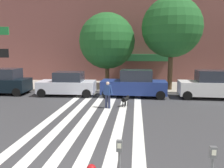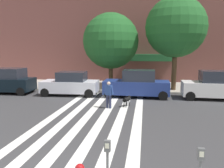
{
  "view_description": "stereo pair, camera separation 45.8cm",
  "coord_description": "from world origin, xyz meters",
  "px_view_note": "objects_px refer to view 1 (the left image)",
  "views": [
    {
      "loc": [
        2.36,
        -5.42,
        3.52
      ],
      "look_at": [
        1.09,
        6.44,
        1.73
      ],
      "focal_mm": 36.41,
      "sensor_mm": 36.0,
      "label": 1
    },
    {
      "loc": [
        2.81,
        -5.37,
        3.52
      ],
      "look_at": [
        1.09,
        6.44,
        1.73
      ],
      "focal_mm": 36.41,
      "sensor_mm": 36.0,
      "label": 2
    }
  ],
  "objects_px": {
    "parked_car_near_curb": "(2,82)",
    "parked_car_fourth_in_line": "(210,85)",
    "dog_on_leash": "(126,99)",
    "street_tree_nearest": "(107,41)",
    "parking_meter_second_along": "(119,160)",
    "parked_car_third_in_line": "(134,84)",
    "street_tree_middle": "(172,28)",
    "parking_meter_curbside": "(212,168)",
    "parked_car_behind_first": "(67,84)",
    "pedestrian_dog_walker": "(108,93)"
  },
  "relations": [
    {
      "from": "parked_car_near_curb",
      "to": "parked_car_fourth_in_line",
      "type": "distance_m",
      "value": 16.11
    },
    {
      "from": "parked_car_near_curb",
      "to": "dog_on_leash",
      "type": "distance_m",
      "value": 10.58
    },
    {
      "from": "parked_car_near_curb",
      "to": "street_tree_nearest",
      "type": "xyz_separation_m",
      "value": [
        8.13,
        3.37,
        3.31
      ]
    },
    {
      "from": "parked_car_fourth_in_line",
      "to": "parking_meter_second_along",
      "type": "bearing_deg",
      "value": -115.11
    },
    {
      "from": "parked_car_third_in_line",
      "to": "street_tree_nearest",
      "type": "relative_size",
      "value": 0.74
    },
    {
      "from": "parked_car_third_in_line",
      "to": "dog_on_leash",
      "type": "bearing_deg",
      "value": -99.44
    },
    {
      "from": "parked_car_third_in_line",
      "to": "parked_car_fourth_in_line",
      "type": "xyz_separation_m",
      "value": [
        5.49,
        -0.0,
        0.01
      ]
    },
    {
      "from": "street_tree_middle",
      "to": "street_tree_nearest",
      "type": "bearing_deg",
      "value": 173.89
    },
    {
      "from": "street_tree_middle",
      "to": "parking_meter_curbside",
      "type": "bearing_deg",
      "value": -94.72
    },
    {
      "from": "parking_meter_second_along",
      "to": "street_tree_nearest",
      "type": "height_order",
      "value": "street_tree_nearest"
    },
    {
      "from": "parking_meter_curbside",
      "to": "parked_car_third_in_line",
      "type": "height_order",
      "value": "parked_car_third_in_line"
    },
    {
      "from": "parked_car_near_curb",
      "to": "street_tree_nearest",
      "type": "bearing_deg",
      "value": 22.53
    },
    {
      "from": "parked_car_behind_first",
      "to": "pedestrian_dog_walker",
      "type": "height_order",
      "value": "parked_car_behind_first"
    },
    {
      "from": "parked_car_fourth_in_line",
      "to": "parked_car_near_curb",
      "type": "bearing_deg",
      "value": 179.99
    },
    {
      "from": "parked_car_near_curb",
      "to": "parked_car_behind_first",
      "type": "height_order",
      "value": "parked_car_near_curb"
    },
    {
      "from": "parking_meter_second_along",
      "to": "dog_on_leash",
      "type": "height_order",
      "value": "parking_meter_second_along"
    },
    {
      "from": "parked_car_behind_first",
      "to": "parked_car_fourth_in_line",
      "type": "xyz_separation_m",
      "value": [
        10.67,
        -0.0,
        0.09
      ]
    },
    {
      "from": "parked_car_behind_first",
      "to": "parked_car_third_in_line",
      "type": "xyz_separation_m",
      "value": [
        5.19,
        -0.0,
        0.08
      ]
    },
    {
      "from": "parked_car_fourth_in_line",
      "to": "street_tree_middle",
      "type": "xyz_separation_m",
      "value": [
        -2.46,
        2.79,
        4.41
      ]
    },
    {
      "from": "street_tree_nearest",
      "to": "parked_car_near_curb",
      "type": "bearing_deg",
      "value": -157.47
    },
    {
      "from": "parked_car_near_curb",
      "to": "parked_car_behind_first",
      "type": "xyz_separation_m",
      "value": [
        5.44,
        -0.0,
        -0.12
      ]
    },
    {
      "from": "parking_meter_curbside",
      "to": "dog_on_leash",
      "type": "bearing_deg",
      "value": 103.77
    },
    {
      "from": "parking_meter_second_along",
      "to": "pedestrian_dog_walker",
      "type": "bearing_deg",
      "value": 98.95
    },
    {
      "from": "street_tree_middle",
      "to": "parked_car_behind_first",
      "type": "bearing_deg",
      "value": -161.27
    },
    {
      "from": "parked_car_fourth_in_line",
      "to": "street_tree_nearest",
      "type": "bearing_deg",
      "value": 157.06
    },
    {
      "from": "parking_meter_second_along",
      "to": "parked_car_near_curb",
      "type": "height_order",
      "value": "parked_car_near_curb"
    },
    {
      "from": "parked_car_behind_first",
      "to": "street_tree_middle",
      "type": "distance_m",
      "value": 9.77
    },
    {
      "from": "dog_on_leash",
      "to": "parking_meter_curbside",
      "type": "bearing_deg",
      "value": -76.23
    },
    {
      "from": "parking_meter_second_along",
      "to": "pedestrian_dog_walker",
      "type": "xyz_separation_m",
      "value": [
        -1.35,
        8.57,
        -0.1
      ]
    },
    {
      "from": "pedestrian_dog_walker",
      "to": "parked_car_near_curb",
      "type": "bearing_deg",
      "value": 158.26
    },
    {
      "from": "pedestrian_dog_walker",
      "to": "dog_on_leash",
      "type": "distance_m",
      "value": 1.31
    },
    {
      "from": "parked_car_fourth_in_line",
      "to": "street_tree_nearest",
      "type": "height_order",
      "value": "street_tree_nearest"
    },
    {
      "from": "street_tree_nearest",
      "to": "parked_car_third_in_line",
      "type": "bearing_deg",
      "value": -53.57
    },
    {
      "from": "parked_car_near_curb",
      "to": "street_tree_nearest",
      "type": "relative_size",
      "value": 0.67
    },
    {
      "from": "parking_meter_second_along",
      "to": "street_tree_middle",
      "type": "bearing_deg",
      "value": 77.78
    },
    {
      "from": "parking_meter_curbside",
      "to": "parking_meter_second_along",
      "type": "height_order",
      "value": "same"
    },
    {
      "from": "parked_car_third_in_line",
      "to": "parked_car_fourth_in_line",
      "type": "distance_m",
      "value": 5.49
    },
    {
      "from": "parking_meter_second_along",
      "to": "dog_on_leash",
      "type": "xyz_separation_m",
      "value": [
        -0.28,
        9.16,
        -0.59
      ]
    },
    {
      "from": "parked_car_near_curb",
      "to": "street_tree_middle",
      "type": "relative_size",
      "value": 0.57
    },
    {
      "from": "parked_car_fourth_in_line",
      "to": "pedestrian_dog_walker",
      "type": "xyz_separation_m",
      "value": [
        -7.05,
        -3.61,
        -0.04
      ]
    },
    {
      "from": "parked_car_near_curb",
      "to": "parked_car_fourth_in_line",
      "type": "bearing_deg",
      "value": -0.01
    },
    {
      "from": "parking_meter_second_along",
      "to": "parked_car_third_in_line",
      "type": "relative_size",
      "value": 0.28
    },
    {
      "from": "parked_car_behind_first",
      "to": "parked_car_third_in_line",
      "type": "distance_m",
      "value": 5.19
    },
    {
      "from": "pedestrian_dog_walker",
      "to": "parked_car_behind_first",
      "type": "bearing_deg",
      "value": 135.07
    },
    {
      "from": "street_tree_nearest",
      "to": "dog_on_leash",
      "type": "bearing_deg",
      "value": -72.68
    },
    {
      "from": "parked_car_fourth_in_line",
      "to": "street_tree_middle",
      "type": "height_order",
      "value": "street_tree_middle"
    },
    {
      "from": "parked_car_near_curb",
      "to": "parked_car_fourth_in_line",
      "type": "relative_size",
      "value": 1.03
    },
    {
      "from": "parked_car_behind_first",
      "to": "parked_car_fourth_in_line",
      "type": "bearing_deg",
      "value": -0.02
    },
    {
      "from": "parked_car_third_in_line",
      "to": "street_tree_nearest",
      "type": "xyz_separation_m",
      "value": [
        -2.49,
        3.38,
        3.35
      ]
    },
    {
      "from": "parked_car_fourth_in_line",
      "to": "dog_on_leash",
      "type": "relative_size",
      "value": 4.72
    }
  ]
}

